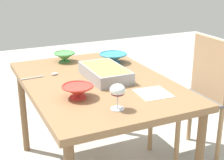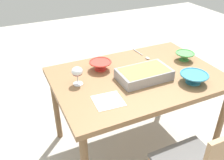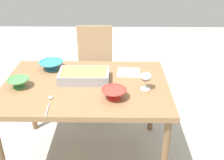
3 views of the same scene
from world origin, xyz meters
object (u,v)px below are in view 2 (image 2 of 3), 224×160
(small_bowl, at_px, (100,65))
(serving_spoon, at_px, (144,56))
(dining_table, at_px, (137,83))
(wine_glass, at_px, (77,72))
(serving_bowl, at_px, (194,78))
(mixing_bowl, at_px, (185,56))
(napkin, at_px, (108,101))
(casserole_dish, at_px, (144,74))

(small_bowl, bearing_deg, serving_spoon, 7.74)
(dining_table, bearing_deg, wine_glass, 170.85)
(small_bowl, bearing_deg, serving_bowl, -41.06)
(wine_glass, relative_size, small_bowl, 0.78)
(mixing_bowl, relative_size, serving_spoon, 0.63)
(mixing_bowl, relative_size, napkin, 0.85)
(dining_table, relative_size, wine_glass, 9.25)
(wine_glass, distance_m, small_bowl, 0.28)
(casserole_dish, xyz_separation_m, serving_spoon, (0.21, 0.33, -0.04))
(small_bowl, bearing_deg, wine_glass, -150.28)
(dining_table, height_order, serving_spoon, serving_spoon)
(small_bowl, relative_size, napkin, 0.95)
(small_bowl, relative_size, serving_spoon, 0.70)
(dining_table, bearing_deg, mixing_bowl, 6.56)
(mixing_bowl, height_order, serving_bowl, same)
(serving_bowl, xyz_separation_m, serving_spoon, (-0.10, 0.53, -0.04))
(wine_glass, height_order, serving_bowl, wine_glass)
(wine_glass, distance_m, serving_bowl, 0.85)
(dining_table, xyz_separation_m, serving_spoon, (0.22, 0.27, 0.08))
(mixing_bowl, bearing_deg, casserole_dish, -165.72)
(dining_table, distance_m, napkin, 0.41)
(dining_table, bearing_deg, serving_bowl, -39.83)
(dining_table, distance_m, wine_glass, 0.50)
(serving_spoon, bearing_deg, mixing_bowl, -37.34)
(casserole_dish, bearing_deg, small_bowl, 131.38)
(small_bowl, height_order, napkin, small_bowl)
(dining_table, bearing_deg, small_bowl, 137.27)
(casserole_dish, height_order, serving_bowl, casserole_dish)
(wine_glass, height_order, mixing_bowl, wine_glass)
(casserole_dish, bearing_deg, napkin, -158.11)
(dining_table, bearing_deg, serving_spoon, 50.47)
(casserole_dish, bearing_deg, serving_spoon, 58.36)
(casserole_dish, distance_m, mixing_bowl, 0.50)
(wine_glass, relative_size, serving_spoon, 0.55)
(small_bowl, xyz_separation_m, serving_spoon, (0.45, 0.06, -0.04))
(casserole_dish, relative_size, small_bowl, 2.20)
(casserole_dish, xyz_separation_m, mixing_bowl, (0.48, 0.12, -0.00))
(casserole_dish, xyz_separation_m, small_bowl, (-0.24, 0.27, -0.00))
(serving_bowl, xyz_separation_m, napkin, (-0.67, 0.05, -0.04))
(casserole_dish, bearing_deg, dining_table, 103.60)
(small_bowl, height_order, serving_spoon, small_bowl)
(wine_glass, height_order, napkin, wine_glass)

